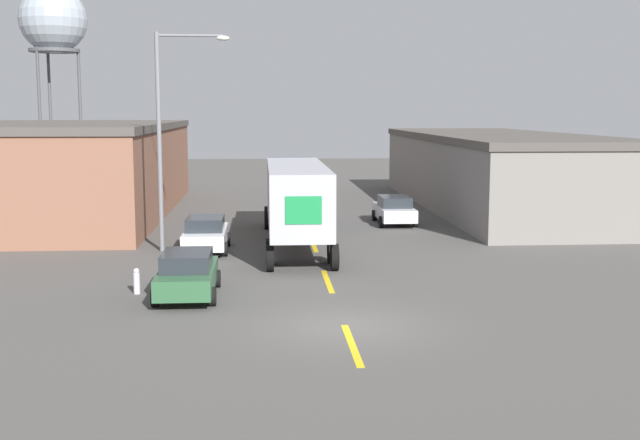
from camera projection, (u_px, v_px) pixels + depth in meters
name	position (u px, v px, depth m)	size (l,w,h in m)	color
ground_plane	(345.00, 326.00, 22.78)	(160.00, 160.00, 0.00)	#4C4947
road_centerline	(328.00, 281.00, 28.79)	(0.20, 19.61, 0.01)	gold
warehouse_left	(50.00, 169.00, 47.07)	(13.92, 25.83, 5.38)	brown
warehouse_right	(496.00, 171.00, 50.41)	(9.23, 28.70, 4.66)	slate
semi_truck	(295.00, 194.00, 36.56)	(2.79, 14.18, 3.74)	navy
parked_car_right_far	(394.00, 210.00, 43.25)	(2.00, 4.35, 1.51)	silver
parked_car_left_far	(206.00, 234.00, 34.85)	(2.00, 4.35, 1.51)	silver
parked_car_left_near	(187.00, 274.00, 26.31)	(2.00, 4.35, 1.51)	#2D5B38
water_tower	(53.00, 21.00, 73.64)	(6.14, 6.14, 17.45)	#47474C
street_lamp	(167.00, 126.00, 34.28)	(3.17, 0.32, 9.38)	slate
fire_hydrant	(137.00, 281.00, 26.77)	(0.22, 0.22, 0.87)	silver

